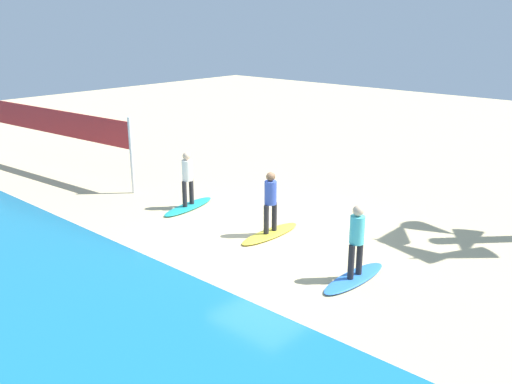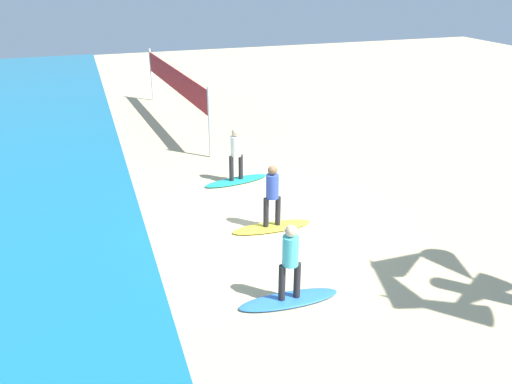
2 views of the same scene
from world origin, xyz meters
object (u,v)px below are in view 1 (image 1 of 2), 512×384
(surfboard_blue, at_px, (354,278))
(surfer_blue, at_px, (357,236))
(surfboard_yellow, at_px, (270,233))
(surfboard_teal, at_px, (189,206))
(surfer_teal, at_px, (187,175))
(volleyball_net, at_px, (49,124))
(surfer_yellow, at_px, (270,198))

(surfboard_blue, distance_m, surfer_blue, 0.99)
(surfer_blue, distance_m, surfboard_yellow, 3.32)
(surfboard_teal, distance_m, surfer_teal, 0.99)
(surfer_blue, distance_m, volleyball_net, 13.31)
(surfer_blue, xyz_separation_m, surfboard_yellow, (3.07, -0.76, -0.99))
(surfboard_blue, distance_m, volleyball_net, 13.40)
(surfboard_blue, bearing_deg, surfboard_teal, -95.37)
(surfboard_blue, height_order, surfboard_teal, same)
(surfboard_yellow, bearing_deg, surfer_teal, -89.64)
(surfboard_blue, distance_m, surfer_yellow, 3.32)
(surfer_yellow, bearing_deg, surfboard_blue, 166.16)
(surfboard_yellow, distance_m, surfer_teal, 3.41)
(surfer_blue, height_order, surfboard_teal, surfer_blue)
(surfer_yellow, height_order, surfboard_teal, surfer_yellow)
(surfboard_yellow, bearing_deg, surfboard_blue, 76.85)
(surfer_blue, bearing_deg, surfboard_yellow, -13.84)
(surfer_yellow, relative_size, surfboard_teal, 0.78)
(surfboard_yellow, bearing_deg, surfer_yellow, 0.68)
(surfer_teal, distance_m, volleyball_net, 7.02)
(surfboard_blue, xyz_separation_m, surfer_yellow, (3.07, -0.76, 0.99))
(surfer_blue, relative_size, volleyball_net, 0.18)
(volleyball_net, bearing_deg, surfer_teal, -175.45)
(surfboard_yellow, distance_m, surfboard_teal, 3.26)
(surfer_yellow, bearing_deg, surfer_teal, -0.33)
(surfer_blue, bearing_deg, surfer_teal, -6.98)
(surfboard_yellow, distance_m, surfer_yellow, 0.99)
(volleyball_net, bearing_deg, surfer_yellow, -177.00)
(surfboard_teal, bearing_deg, surfboard_yellow, 80.53)
(surfer_yellow, xyz_separation_m, surfboard_teal, (3.26, -0.02, -0.99))
(surfer_teal, bearing_deg, volleyball_net, 4.55)
(surfboard_yellow, xyz_separation_m, surfboard_teal, (3.26, -0.02, 0.00))
(surfer_yellow, relative_size, volleyball_net, 0.18)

